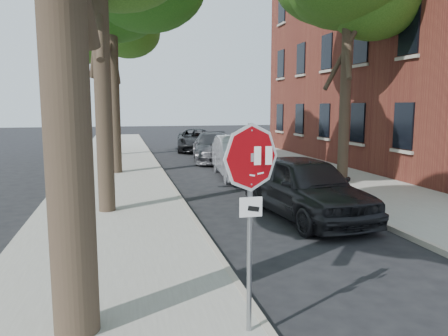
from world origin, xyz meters
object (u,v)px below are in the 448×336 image
object	(u,v)px
car_a	(305,187)
car_b	(241,157)
stop_sign	(251,188)
car_c	(213,147)
car_d	(196,140)
tree_far	(107,28)

from	to	relation	value
car_a	car_b	xyz separation A→B (m)	(0.12, 6.67, 0.03)
stop_sign	car_c	world-z (taller)	stop_sign
car_b	car_d	distance (m)	10.96
car_b	car_c	bearing A→B (deg)	94.91
tree_far	car_b	xyz separation A→B (m)	(5.32, -8.93, -6.36)
car_a	car_b	distance (m)	6.67
stop_sign	car_b	xyz separation A→B (m)	(3.30, 12.21, -1.09)
car_b	car_c	world-z (taller)	car_b
car_a	car_c	world-z (taller)	car_a
car_a	car_d	distance (m)	17.63
stop_sign	tree_far	size ratio (longest dim) A/B	0.28
tree_far	car_d	bearing A→B (deg)	20.90
car_b	car_c	size ratio (longest dim) A/B	1.00
tree_far	car_c	world-z (taller)	tree_far
car_c	car_a	bearing A→B (deg)	-83.07
tree_far	car_a	distance (m)	17.64
car_c	car_d	world-z (taller)	car_c
car_a	car_d	world-z (taller)	car_a
tree_far	car_a	size ratio (longest dim) A/B	1.93
car_d	tree_far	bearing A→B (deg)	-151.69
stop_sign	car_a	distance (m)	6.48
car_a	car_b	world-z (taller)	car_b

